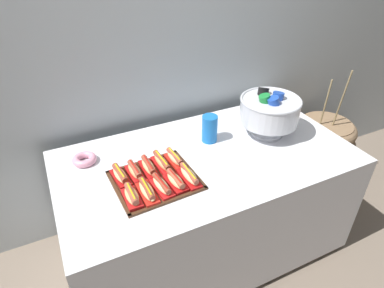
# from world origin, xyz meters

# --- Properties ---
(ground_plane) EXTENTS (10.00, 10.00, 0.00)m
(ground_plane) POSITION_xyz_m (0.00, 0.00, 0.00)
(ground_plane) COLOR #7A6B5B
(back_wall) EXTENTS (6.00, 0.10, 2.60)m
(back_wall) POSITION_xyz_m (0.00, 0.57, 1.30)
(back_wall) COLOR #B2BCC1
(back_wall) RESTS_ON ground_plane
(buffet_table) EXTENTS (1.65, 0.88, 0.74)m
(buffet_table) POSITION_xyz_m (0.00, 0.00, 0.39)
(buffet_table) COLOR silver
(buffet_table) RESTS_ON ground_plane
(floor_vase) EXTENTS (0.56, 0.56, 1.01)m
(floor_vase) POSITION_xyz_m (1.16, 0.21, 0.27)
(floor_vase) COLOR #896B4C
(floor_vase) RESTS_ON ground_plane
(serving_tray) EXTENTS (0.42, 0.38, 0.01)m
(serving_tray) POSITION_xyz_m (-0.34, -0.08, 0.75)
(serving_tray) COLOR #472B19
(serving_tray) RESTS_ON buffet_table
(hot_dog_0) EXTENTS (0.07, 0.15, 0.06)m
(hot_dog_0) POSITION_xyz_m (-0.48, -0.17, 0.78)
(hot_dog_0) COLOR red
(hot_dog_0) RESTS_ON serving_tray
(hot_dog_1) EXTENTS (0.07, 0.18, 0.06)m
(hot_dog_1) POSITION_xyz_m (-0.41, -0.16, 0.78)
(hot_dog_1) COLOR red
(hot_dog_1) RESTS_ON serving_tray
(hot_dog_2) EXTENTS (0.08, 0.17, 0.06)m
(hot_dog_2) POSITION_xyz_m (-0.33, -0.16, 0.78)
(hot_dog_2) COLOR red
(hot_dog_2) RESTS_ON serving_tray
(hot_dog_3) EXTENTS (0.08, 0.16, 0.06)m
(hot_dog_3) POSITION_xyz_m (-0.26, -0.16, 0.78)
(hot_dog_3) COLOR #B21414
(hot_dog_3) RESTS_ON serving_tray
(hot_dog_4) EXTENTS (0.07, 0.18, 0.06)m
(hot_dog_4) POSITION_xyz_m (-0.18, -0.15, 0.78)
(hot_dog_4) COLOR #B21414
(hot_dog_4) RESTS_ON serving_tray
(hot_dog_5) EXTENTS (0.08, 0.17, 0.06)m
(hot_dog_5) POSITION_xyz_m (-0.49, -0.00, 0.78)
(hot_dog_5) COLOR #B21414
(hot_dog_5) RESTS_ON serving_tray
(hot_dog_6) EXTENTS (0.07, 0.16, 0.06)m
(hot_dog_6) POSITION_xyz_m (-0.42, 0.00, 0.78)
(hot_dog_6) COLOR red
(hot_dog_6) RESTS_ON serving_tray
(hot_dog_7) EXTENTS (0.06, 0.17, 0.06)m
(hot_dog_7) POSITION_xyz_m (-0.34, 0.01, 0.78)
(hot_dog_7) COLOR #B21414
(hot_dog_7) RESTS_ON serving_tray
(hot_dog_8) EXTENTS (0.07, 0.18, 0.06)m
(hot_dog_8) POSITION_xyz_m (-0.27, 0.01, 0.78)
(hot_dog_8) COLOR red
(hot_dog_8) RESTS_ON serving_tray
(hot_dog_9) EXTENTS (0.07, 0.16, 0.06)m
(hot_dog_9) POSITION_xyz_m (-0.19, 0.01, 0.78)
(hot_dog_9) COLOR red
(hot_dog_9) RESTS_ON serving_tray
(punch_bowl) EXTENTS (0.36, 0.36, 0.28)m
(punch_bowl) POSITION_xyz_m (0.44, 0.05, 0.91)
(punch_bowl) COLOR silver
(punch_bowl) RESTS_ON buffet_table
(cup_stack) EXTENTS (0.09, 0.09, 0.16)m
(cup_stack) POSITION_xyz_m (0.08, 0.14, 0.83)
(cup_stack) COLOR blue
(cup_stack) RESTS_ON buffet_table
(donut) EXTENTS (0.13, 0.13, 0.04)m
(donut) POSITION_xyz_m (-0.63, 0.24, 0.76)
(donut) COLOR pink
(donut) RESTS_ON buffet_table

